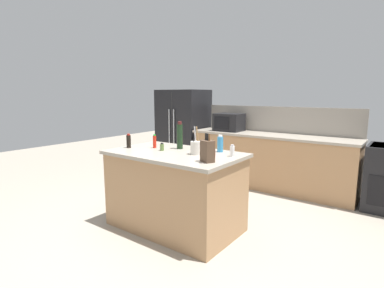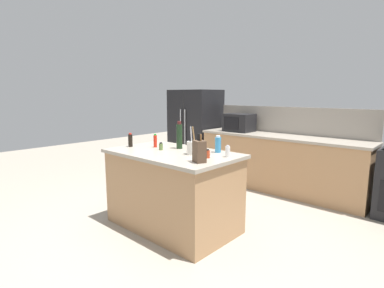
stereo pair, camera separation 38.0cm
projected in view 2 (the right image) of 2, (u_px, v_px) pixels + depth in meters
ground_plane at (173, 226)px, 3.71m from camera, size 14.00×14.00×0.00m
back_counter_run at (279, 163)px, 5.04m from camera, size 2.83×0.66×0.94m
wall_backsplash at (289, 120)px, 5.16m from camera, size 2.79×0.03×0.46m
kitchen_island at (173, 189)px, 3.64m from camera, size 1.58×0.95×0.94m
refrigerator at (195, 131)px, 6.30m from camera, size 0.96×0.75×1.70m
microwave at (239, 123)px, 5.48m from camera, size 0.50×0.39×0.32m
knife_block at (199, 151)px, 2.99m from camera, size 0.16×0.14×0.29m
utensil_crock at (192, 147)px, 3.39m from camera, size 0.12×0.12×0.32m
wine_bottle at (179, 136)px, 3.74m from camera, size 0.08×0.08×0.34m
spice_jar_oregano at (161, 146)px, 3.66m from camera, size 0.05×0.05×0.10m
hot_sauce_bottle at (155, 141)px, 3.85m from camera, size 0.04×0.04×0.17m
soy_sauce_bottle at (130, 140)px, 3.89m from camera, size 0.06×0.06×0.18m
dish_soap_bottle at (218, 144)px, 3.50m from camera, size 0.07×0.07×0.20m
salt_shaker at (228, 152)px, 3.25m from camera, size 0.05×0.05×0.13m
spice_jar_paprika at (207, 154)px, 3.21m from camera, size 0.05×0.05×0.10m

